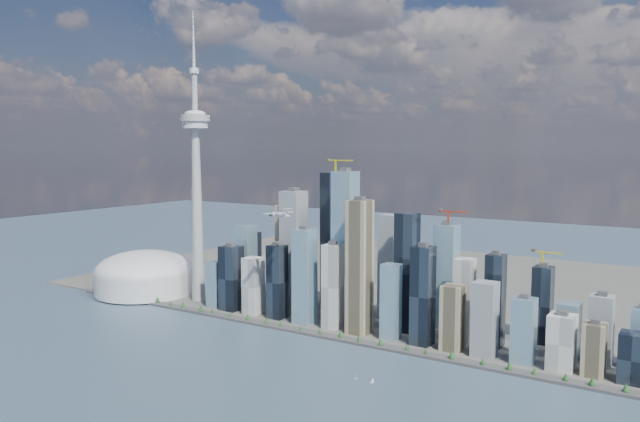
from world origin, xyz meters
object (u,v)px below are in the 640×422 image
Objects in this scene: needle_tower at (196,181)px; sailboat_east at (372,381)px; sailboat_west at (356,376)px; dome_stadium at (145,275)px; airplane at (279,214)px.

needle_tower is 68.11× the size of sailboat_east.
needle_tower is at bearing 134.96° from sailboat_east.
needle_tower is 53.34× the size of sailboat_west.
dome_stadium is at bearing 140.35° from sailboat_east.
airplane is 7.35× the size of sailboat_east.
needle_tower reaches higher than airplane.
needle_tower reaches higher than dome_stadium.
airplane is at bearing -17.51° from needle_tower.
needle_tower is 569.81m from sailboat_east.
airplane is 299.49m from sailboat_west.
airplane reaches higher than sailboat_west.
sailboat_west is at bearing -16.84° from dome_stadium.
dome_stadium reaches higher than sailboat_west.
airplane is 317.19m from sailboat_east.
sailboat_west is at bearing -22.62° from needle_tower.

